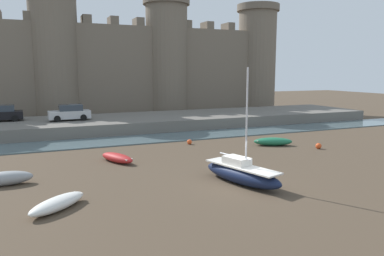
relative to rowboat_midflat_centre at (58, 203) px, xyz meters
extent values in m
plane|color=#4C3D2D|center=(9.53, -0.05, -0.31)|extent=(160.00, 160.00, 0.00)
cube|color=slate|center=(9.53, 15.61, -0.26)|extent=(80.00, 4.50, 0.10)
cube|color=#666059|center=(9.53, 22.86, 0.30)|extent=(57.03, 10.00, 1.24)
cube|color=#706354|center=(9.53, 33.81, 5.81)|extent=(45.03, 2.80, 12.25)
cylinder|color=#706354|center=(2.03, 33.81, 7.38)|extent=(5.83, 5.83, 15.39)
cylinder|color=#706354|center=(17.04, 33.81, 7.38)|extent=(5.83, 5.83, 15.39)
cylinder|color=#675B4D|center=(17.04, 33.81, 15.57)|extent=(6.53, 6.53, 1.00)
cylinder|color=#706354|center=(32.05, 33.81, 7.38)|extent=(5.83, 5.83, 15.39)
cylinder|color=#675B4D|center=(32.05, 33.81, 15.57)|extent=(6.53, 6.53, 1.00)
cube|color=#6A5E4F|center=(-0.83, 33.81, 12.48)|extent=(1.10, 2.52, 1.10)
cube|color=#6A5E4F|center=(6.08, 33.81, 12.48)|extent=(1.10, 2.52, 1.10)
cube|color=#6A5E4F|center=(9.53, 33.81, 12.48)|extent=(1.10, 2.52, 1.10)
cube|color=#6A5E4F|center=(12.98, 33.81, 12.48)|extent=(1.10, 2.52, 1.10)
cube|color=#6A5E4F|center=(19.89, 33.81, 12.48)|extent=(1.10, 2.52, 1.10)
cube|color=#6A5E4F|center=(23.34, 33.81, 12.48)|extent=(1.10, 2.52, 1.10)
cube|color=#6A5E4F|center=(26.79, 33.81, 12.48)|extent=(1.10, 2.52, 1.10)
ellipsoid|color=silver|center=(0.00, 0.00, -0.02)|extent=(3.05, 2.89, 0.60)
ellipsoid|color=white|center=(0.00, 0.00, 0.04)|extent=(2.48, 2.34, 0.33)
cube|color=beige|center=(-0.18, -0.16, 0.08)|extent=(0.72, 0.76, 0.06)
cube|color=beige|center=(0.93, 0.83, 0.06)|extent=(0.58, 0.60, 0.08)
ellipsoid|color=gray|center=(-2.46, 5.03, 0.08)|extent=(2.92, 1.03, 0.78)
ellipsoid|color=silver|center=(-2.46, 5.03, 0.14)|extent=(2.39, 0.80, 0.43)
cube|color=beige|center=(-2.24, 5.03, 0.18)|extent=(0.21, 0.85, 0.06)
ellipsoid|color=#141E3D|center=(9.77, 0.22, 0.20)|extent=(2.90, 5.61, 1.02)
cube|color=silver|center=(9.77, 0.22, 0.67)|extent=(2.51, 4.92, 0.08)
cube|color=silver|center=(9.65, 0.61, 0.93)|extent=(1.31, 1.72, 0.44)
cylinder|color=silver|center=(9.85, -0.04, 3.43)|extent=(0.10, 0.10, 5.45)
cylinder|color=silver|center=(9.61, 0.74, 1.16)|extent=(0.77, 2.37, 0.08)
ellipsoid|color=red|center=(4.36, 7.95, -0.01)|extent=(2.23, 3.31, 0.62)
ellipsoid|color=#F23939|center=(4.36, 7.95, 0.05)|extent=(1.79, 2.69, 0.34)
cube|color=beige|center=(4.26, 8.16, 0.09)|extent=(0.83, 0.53, 0.06)
cube|color=beige|center=(4.88, 6.82, 0.07)|extent=(0.60, 0.48, 0.08)
ellipsoid|color=#1E6B47|center=(17.75, 8.63, 0.03)|extent=(3.38, 2.27, 0.69)
ellipsoid|color=#339266|center=(17.75, 8.63, 0.09)|extent=(2.76, 1.82, 0.38)
cube|color=beige|center=(17.98, 8.53, 0.13)|extent=(0.54, 0.90, 0.06)
cube|color=beige|center=(16.60, 9.14, 0.11)|extent=(0.49, 0.64, 0.08)
sphere|color=#E04C1E|center=(11.43, 11.87, -0.10)|extent=(0.43, 0.43, 0.43)
sphere|color=#E04C1E|center=(20.38, 6.05, -0.08)|extent=(0.48, 0.48, 0.48)
cube|color=#B2B5B7|center=(2.54, 22.68, 1.52)|extent=(4.15, 1.82, 0.80)
cube|color=#2D3842|center=(2.69, 22.68, 2.22)|extent=(2.30, 1.56, 0.64)
cylinder|color=black|center=(1.30, 21.79, 1.24)|extent=(0.65, 0.20, 0.64)
cylinder|color=black|center=(1.25, 23.49, 1.24)|extent=(0.65, 0.20, 0.64)
cylinder|color=black|center=(3.84, 21.87, 1.24)|extent=(0.65, 0.20, 0.64)
cylinder|color=black|center=(3.79, 23.57, 1.24)|extent=(0.65, 0.20, 0.64)
cube|color=black|center=(-3.90, 24.62, 1.52)|extent=(4.15, 1.82, 0.80)
cube|color=#2D3842|center=(-3.75, 24.63, 2.22)|extent=(2.30, 1.56, 0.64)
cylinder|color=black|center=(-2.60, 23.81, 1.24)|extent=(0.65, 0.20, 0.64)
cylinder|color=black|center=(-2.66, 25.51, 1.24)|extent=(0.65, 0.20, 0.64)
camera|label=1|loc=(-0.70, -17.39, 5.95)|focal=35.00mm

